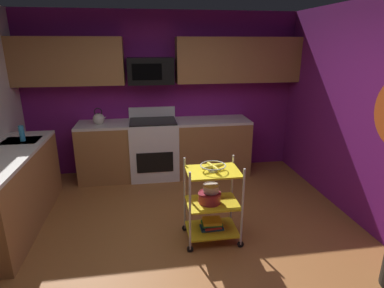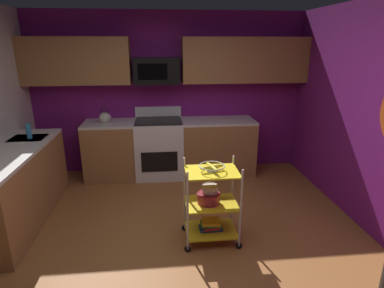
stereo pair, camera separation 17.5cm
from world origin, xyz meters
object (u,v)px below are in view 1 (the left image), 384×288
at_px(rolling_cart, 212,203).
at_px(fruit_bowl, 213,167).
at_px(microwave, 151,71).
at_px(kettle, 99,119).
at_px(dish_soap_bottle, 22,133).
at_px(oven_range, 154,148).
at_px(mixing_bowl_large, 210,197).
at_px(mixing_bowl_small, 211,188).
at_px(book_stack, 212,224).

xyz_separation_m(rolling_cart, fruit_bowl, (-0.00, -0.00, 0.42)).
bearing_deg(microwave, kettle, -172.51).
bearing_deg(dish_soap_bottle, oven_range, 25.22).
bearing_deg(rolling_cart, dish_soap_bottle, 153.37).
bearing_deg(kettle, oven_range, 0.27).
bearing_deg(kettle, mixing_bowl_large, -54.61).
bearing_deg(kettle, mixing_bowl_small, -53.95).
distance_m(microwave, fruit_bowl, 2.24).
xyz_separation_m(kettle, dish_soap_bottle, (-0.85, -0.78, 0.02)).
relative_size(oven_range, book_stack, 4.32).
xyz_separation_m(book_stack, kettle, (-1.38, 1.90, 0.81)).
bearing_deg(kettle, dish_soap_bottle, -137.21).
relative_size(oven_range, mixing_bowl_large, 4.37).
bearing_deg(fruit_bowl, microwave, 105.49).
height_order(microwave, kettle, microwave).
height_order(oven_range, mixing_bowl_small, oven_range).
bearing_deg(kettle, book_stack, -53.98).
xyz_separation_m(mixing_bowl_large, book_stack, (0.03, 0.00, -0.33)).
xyz_separation_m(oven_range, rolling_cart, (0.56, -1.91, -0.02)).
bearing_deg(microwave, fruit_bowl, -74.51).
relative_size(oven_range, rolling_cart, 1.20).
xyz_separation_m(rolling_cart, mixing_bowl_large, (-0.03, -0.00, 0.07)).
relative_size(mixing_bowl_small, book_stack, 0.71).
distance_m(kettle, dish_soap_bottle, 1.15).
relative_size(mixing_bowl_large, mixing_bowl_small, 1.38).
bearing_deg(mixing_bowl_large, rolling_cart, 0.00).
bearing_deg(book_stack, mixing_bowl_small, 122.30).
bearing_deg(fruit_bowl, dish_soap_bottle, 153.37).
height_order(microwave, book_stack, microwave).
distance_m(oven_range, kettle, 0.98).
height_order(mixing_bowl_large, kettle, kettle).
height_order(oven_range, kettle, kettle).
height_order(fruit_bowl, book_stack, fruit_bowl).
relative_size(mixing_bowl_large, book_stack, 0.99).
xyz_separation_m(microwave, fruit_bowl, (0.56, -2.01, -0.82)).
xyz_separation_m(fruit_bowl, mixing_bowl_small, (-0.01, 0.02, -0.26)).
bearing_deg(mixing_bowl_large, fruit_bowl, 0.00).
xyz_separation_m(mixing_bowl_large, mixing_bowl_small, (0.02, 0.02, 0.10)).
height_order(fruit_bowl, dish_soap_bottle, dish_soap_bottle).
distance_m(fruit_bowl, book_stack, 0.69).
xyz_separation_m(book_stack, dish_soap_bottle, (-2.23, 1.12, 0.83)).
relative_size(fruit_bowl, kettle, 1.03).
bearing_deg(mixing_bowl_large, microwave, 104.66).
relative_size(fruit_bowl, dish_soap_bottle, 1.36).
xyz_separation_m(mixing_bowl_small, book_stack, (0.01, -0.02, -0.43)).
height_order(fruit_bowl, kettle, kettle).
xyz_separation_m(oven_range, mixing_bowl_small, (0.54, -1.89, 0.14)).
relative_size(oven_range, fruit_bowl, 4.04).
bearing_deg(fruit_bowl, oven_range, 106.29).
height_order(rolling_cart, mixing_bowl_small, rolling_cart).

